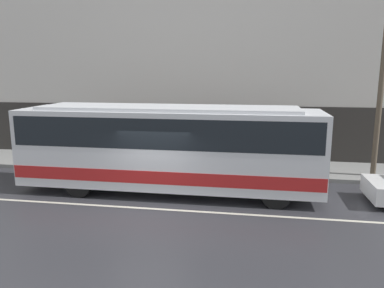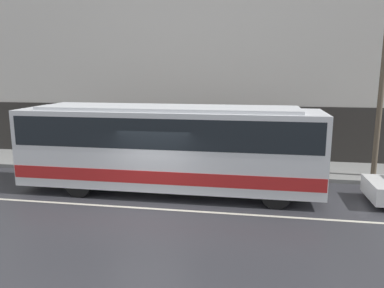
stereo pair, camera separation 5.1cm
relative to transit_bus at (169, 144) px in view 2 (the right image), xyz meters
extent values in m
plane|color=#333338|center=(-0.22, -1.83, -1.82)|extent=(60.00, 60.00, 0.00)
cube|color=gray|center=(-0.22, 3.76, -1.74)|extent=(60.00, 3.18, 0.16)
cube|color=silver|center=(-0.22, 5.50, 4.74)|extent=(60.00, 0.30, 13.11)
cube|color=#2D2B28|center=(-0.22, 5.33, -0.42)|extent=(60.00, 0.06, 2.80)
cube|color=beige|center=(-0.22, -1.83, -1.81)|extent=(54.00, 0.14, 0.01)
cube|color=silver|center=(-0.01, 0.00, -0.09)|extent=(10.96, 2.53, 2.76)
cube|color=#B21E1E|center=(-0.01, 0.00, -0.92)|extent=(10.90, 2.55, 0.45)
cube|color=black|center=(-0.01, 0.00, 0.58)|extent=(10.63, 2.55, 1.05)
cube|color=orange|center=(5.42, 0.00, 1.10)|extent=(0.12, 1.90, 0.28)
cube|color=silver|center=(-0.01, 0.00, 1.35)|extent=(9.32, 2.15, 0.12)
cylinder|color=black|center=(3.87, -1.11, -1.33)|extent=(0.97, 0.28, 0.97)
cylinder|color=black|center=(3.87, 1.11, -1.33)|extent=(0.97, 0.28, 0.97)
cylinder|color=black|center=(-3.09, -1.11, -1.33)|extent=(0.97, 0.28, 0.97)
cylinder|color=black|center=(-3.09, 1.11, -1.33)|extent=(0.97, 0.28, 0.97)
cylinder|color=black|center=(7.68, 0.85, -1.50)|extent=(0.64, 0.20, 0.64)
cylinder|color=brown|center=(8.08, 3.04, 1.95)|extent=(0.22, 0.22, 7.22)
camera|label=1|loc=(3.07, -13.18, 2.67)|focal=35.00mm
camera|label=2|loc=(3.12, -13.17, 2.67)|focal=35.00mm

